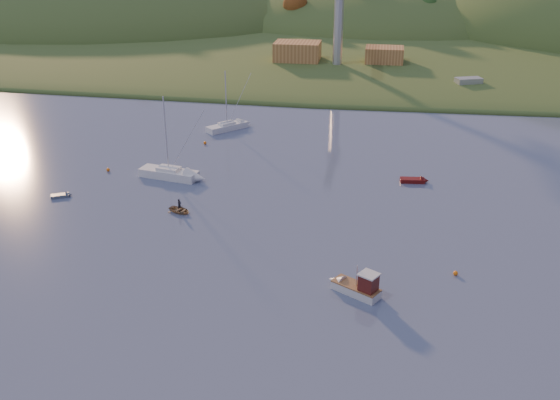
% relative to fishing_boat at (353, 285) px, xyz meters
% --- Properties ---
extents(far_shore, '(620.00, 220.00, 1.50)m').
position_rel_fishing_boat_xyz_m(far_shore, '(-11.33, 205.94, -0.81)').
color(far_shore, '#395321').
rests_on(far_shore, ground).
extents(shore_slope, '(640.00, 150.00, 7.00)m').
position_rel_fishing_boat_xyz_m(shore_slope, '(-11.33, 140.94, -0.81)').
color(shore_slope, '#395321').
rests_on(shore_slope, ground).
extents(hill_left, '(170.00, 140.00, 44.00)m').
position_rel_fishing_boat_xyz_m(hill_left, '(-101.33, 175.94, -0.81)').
color(hill_left, '#395321').
rests_on(hill_left, ground).
extents(hill_center, '(140.00, 120.00, 36.00)m').
position_rel_fishing_boat_xyz_m(hill_center, '(-1.33, 185.94, -0.81)').
color(hill_center, '#395321').
rests_on(hill_center, ground).
extents(hillside_trees, '(280.00, 50.00, 32.00)m').
position_rel_fishing_boat_xyz_m(hillside_trees, '(-11.33, 160.94, -0.81)').
color(hillside_trees, '#254E1B').
rests_on(hillside_trees, ground).
extents(wharf, '(42.00, 16.00, 2.40)m').
position_rel_fishing_boat_xyz_m(wharf, '(-6.33, 97.94, 0.39)').
color(wharf, slate).
rests_on(wharf, ground).
extents(shed_west, '(11.00, 8.00, 4.80)m').
position_rel_fishing_boat_xyz_m(shed_west, '(-19.33, 98.94, 3.99)').
color(shed_west, '#9C6234').
rests_on(shed_west, wharf).
extents(shed_east, '(9.00, 7.00, 4.00)m').
position_rel_fishing_boat_xyz_m(shed_east, '(1.67, 99.94, 3.59)').
color(shed_east, '#9C6234').
rests_on(shed_east, wharf).
extents(dock_crane, '(3.20, 28.00, 20.30)m').
position_rel_fishing_boat_xyz_m(dock_crane, '(-9.33, 94.34, 16.37)').
color(dock_crane, '#B7B7BC').
rests_on(dock_crane, wharf).
extents(fishing_boat, '(5.85, 4.45, 3.66)m').
position_rel_fishing_boat_xyz_m(fishing_boat, '(0.00, 0.00, 0.00)').
color(fishing_boat, silver).
rests_on(fishing_boat, ground).
extents(sailboat_near, '(6.77, 7.13, 10.50)m').
position_rel_fishing_boat_xyz_m(sailboat_near, '(-25.03, 49.78, -0.12)').
color(sailboat_near, white).
rests_on(sailboat_near, ground).
extents(sailboat_far, '(8.95, 4.17, 11.95)m').
position_rel_fishing_boat_xyz_m(sailboat_far, '(-27.84, 26.32, -0.04)').
color(sailboat_far, silver).
rests_on(sailboat_far, ground).
extents(canoe, '(3.76, 3.31, 0.65)m').
position_rel_fishing_boat_xyz_m(canoe, '(-22.68, 15.16, -0.49)').
color(canoe, '#957952').
rests_on(canoe, ground).
extents(paddler, '(0.58, 0.68, 1.58)m').
position_rel_fishing_boat_xyz_m(paddler, '(-22.68, 15.16, -0.02)').
color(paddler, black).
rests_on(paddler, ground).
extents(red_tender, '(4.12, 1.75, 1.36)m').
position_rel_fishing_boat_xyz_m(red_tender, '(7.47, 30.33, -0.53)').
color(red_tender, '#550D0C').
rests_on(red_tender, ground).
extents(grey_dinghy, '(2.87, 2.15, 1.02)m').
position_rel_fishing_boat_xyz_m(grey_dinghy, '(-39.52, 17.42, -0.60)').
color(grey_dinghy, '#505E69').
rests_on(grey_dinghy, ground).
extents(work_vessel, '(13.50, 8.70, 3.27)m').
position_rel_fishing_boat_xyz_m(work_vessel, '(19.87, 83.94, 0.36)').
color(work_vessel, slate).
rests_on(work_vessel, ground).
extents(buoy_1, '(0.50, 0.50, 0.50)m').
position_rel_fishing_boat_xyz_m(buoy_1, '(10.37, 4.99, -0.56)').
color(buoy_1, orange).
rests_on(buoy_1, ground).
extents(buoy_2, '(0.50, 0.50, 0.50)m').
position_rel_fishing_boat_xyz_m(buoy_2, '(-37.55, 27.24, -0.56)').
color(buoy_2, orange).
rests_on(buoy_2, ground).
extents(buoy_3, '(0.50, 0.50, 0.50)m').
position_rel_fishing_boat_xyz_m(buoy_3, '(-26.78, 41.56, -0.56)').
color(buoy_3, orange).
rests_on(buoy_3, ground).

